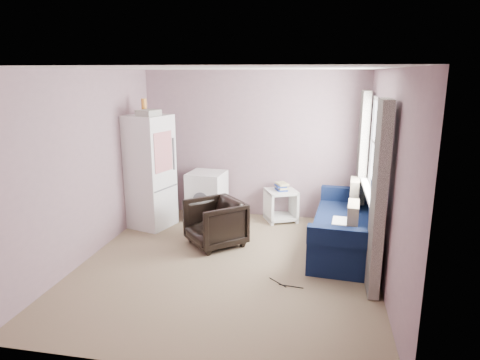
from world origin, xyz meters
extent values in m
cube|color=#89755A|center=(0.00, 0.00, -0.01)|extent=(3.80, 4.20, 0.02)
cube|color=silver|center=(0.00, 0.00, 2.51)|extent=(3.80, 4.20, 0.02)
cube|color=gray|center=(0.00, 2.11, 1.25)|extent=(3.80, 0.02, 2.50)
cube|color=gray|center=(0.00, -2.11, 1.25)|extent=(3.80, 0.02, 2.50)
cube|color=gray|center=(-1.91, 0.00, 1.25)|extent=(0.02, 4.20, 2.50)
cube|color=gray|center=(1.91, 0.00, 1.25)|extent=(0.02, 4.20, 2.50)
cube|color=white|center=(1.89, 0.70, 1.50)|extent=(0.01, 1.60, 1.20)
imported|color=black|center=(-0.32, 0.62, 0.37)|extent=(0.98, 0.99, 0.74)
cube|color=white|center=(-1.55, 1.22, 0.91)|extent=(0.77, 0.77, 1.81)
cube|color=#55565E|center=(-1.25, 1.13, 0.67)|extent=(0.18, 0.56, 0.02)
cube|color=#55565E|center=(-1.18, 1.35, 1.19)|extent=(0.03, 0.04, 0.52)
cube|color=silver|center=(-1.25, 1.10, 1.26)|extent=(0.13, 0.42, 0.62)
cylinder|color=orange|center=(-1.61, 1.30, 1.94)|extent=(0.10, 0.10, 0.25)
cube|color=#A9AAA0|center=(-1.46, 1.09, 1.86)|extent=(0.35, 0.37, 0.09)
cube|color=white|center=(-0.73, 1.70, 0.41)|extent=(0.63, 0.63, 0.83)
cube|color=#55565E|center=(-0.74, 1.69, 0.80)|extent=(0.59, 0.57, 0.05)
cylinder|color=#55565E|center=(-0.76, 1.41, 0.42)|extent=(0.27, 0.04, 0.27)
cube|color=white|center=(0.51, 1.87, 0.51)|extent=(0.64, 0.64, 0.04)
cube|color=white|center=(0.51, 1.87, 0.06)|extent=(0.64, 0.64, 0.04)
cube|color=white|center=(0.31, 1.78, 0.27)|extent=(0.24, 0.46, 0.54)
cube|color=white|center=(0.71, 1.96, 0.27)|extent=(0.24, 0.46, 0.54)
cube|color=navy|center=(0.51, 1.87, 0.55)|extent=(0.24, 0.28, 0.03)
cube|color=#CCC188|center=(0.52, 1.88, 0.58)|extent=(0.26, 0.28, 0.03)
cube|color=navy|center=(0.50, 1.87, 0.61)|extent=(0.23, 0.28, 0.03)
cube|color=#CCC188|center=(0.52, 1.87, 0.64)|extent=(0.26, 0.28, 0.03)
cube|color=#0D1A3D|center=(1.56, 0.80, 0.22)|extent=(1.10, 2.05, 0.44)
cube|color=#0D1A3D|center=(1.93, 0.77, 0.68)|extent=(0.36, 1.99, 0.48)
cube|color=#0D1A3D|center=(1.49, -0.15, 0.55)|extent=(0.95, 0.23, 0.22)
cube|color=#0D1A3D|center=(1.64, 1.76, 0.55)|extent=(0.95, 0.23, 0.22)
cube|color=tan|center=(1.57, 0.16, 0.66)|extent=(0.17, 0.45, 0.44)
cube|color=tan|center=(1.67, 1.44, 0.66)|extent=(0.17, 0.45, 0.44)
cube|color=white|center=(1.47, 0.70, 0.45)|extent=(0.28, 0.38, 0.02)
cube|color=silver|center=(1.61, 0.69, 0.58)|extent=(0.10, 0.37, 0.24)
cube|color=white|center=(1.82, 0.70, 0.87)|extent=(0.14, 1.70, 0.04)
cube|color=white|center=(1.87, 0.70, 0.90)|extent=(0.02, 1.68, 0.05)
cube|color=white|center=(1.87, 0.70, 1.50)|extent=(0.02, 1.68, 0.05)
cube|color=white|center=(1.87, 0.70, 2.10)|extent=(0.02, 1.68, 0.05)
cube|color=white|center=(1.87, -0.10, 1.50)|extent=(0.02, 0.05, 1.20)
cube|color=white|center=(1.87, 0.43, 1.50)|extent=(0.02, 0.05, 1.20)
cube|color=white|center=(1.87, 0.97, 1.50)|extent=(0.02, 0.05, 1.20)
cube|color=white|center=(1.87, 1.50, 1.50)|extent=(0.02, 0.05, 1.20)
cube|color=beige|center=(1.78, -0.38, 1.10)|extent=(0.12, 0.46, 2.18)
cube|color=beige|center=(1.78, 1.78, 1.10)|extent=(0.12, 0.46, 2.18)
cylinder|color=black|center=(0.86, -0.45, 0.01)|extent=(0.29, 0.05, 0.01)
cylinder|color=black|center=(0.70, -0.39, 0.01)|extent=(0.23, 0.21, 0.01)
camera|label=1|loc=(1.13, -5.06, 2.45)|focal=32.00mm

